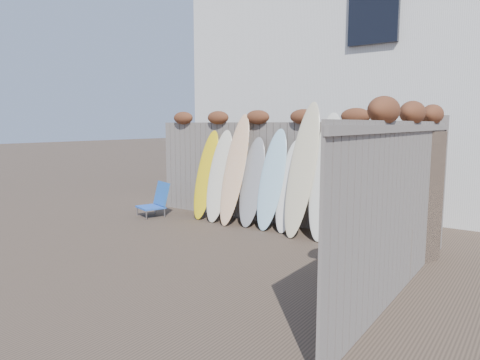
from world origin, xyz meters
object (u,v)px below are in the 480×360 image
Objects in this scene: beach_chair at (156,200)px; wooden_crate at (388,248)px; lattice_panel at (415,201)px; surfboard_0 at (206,174)px.

wooden_crate is (5.13, -0.70, -0.00)m from beach_chair.
beach_chair is 0.39× the size of lattice_panel.
beach_chair is at bearing -161.72° from lattice_panel.
wooden_crate is 0.76m from lattice_panel.
beach_chair is 1.25m from surfboard_0.
wooden_crate is 4.35m from surfboard_0.
beach_chair is at bearing -153.95° from surfboard_0.
beach_chair is 5.38m from lattice_panel.
lattice_panel is at bearing -10.79° from surfboard_0.
lattice_panel is 0.97× the size of surfboard_0.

